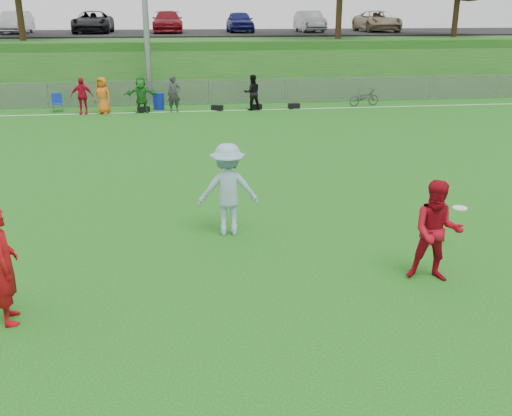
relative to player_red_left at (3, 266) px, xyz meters
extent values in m
plane|color=#185712|center=(4.48, 1.20, -0.96)|extent=(120.00, 120.00, 0.00)
cube|color=white|center=(4.48, 19.20, -0.96)|extent=(60.00, 0.10, 0.01)
cube|color=gray|center=(4.48, 21.20, -0.36)|extent=(58.00, 0.02, 1.20)
cube|color=gray|center=(4.48, 21.20, 0.29)|extent=(58.00, 0.04, 0.04)
cube|color=#195217|center=(4.48, 32.20, 0.54)|extent=(120.00, 18.00, 3.00)
cube|color=black|center=(4.48, 34.20, 2.09)|extent=(120.00, 12.00, 0.10)
imported|color=#ABACB1|center=(-7.52, 33.20, 2.86)|extent=(1.52, 4.37, 1.44)
imported|color=black|center=(-2.52, 33.20, 2.86)|extent=(2.39, 5.18, 1.44)
imported|color=maroon|center=(2.48, 33.20, 2.86)|extent=(2.02, 4.96, 1.44)
imported|color=navy|center=(7.48, 33.20, 2.86)|extent=(1.70, 4.23, 1.44)
imported|color=gray|center=(12.48, 33.20, 2.86)|extent=(1.52, 4.37, 1.44)
imported|color=tan|center=(17.48, 33.20, 2.86)|extent=(2.39, 5.18, 1.44)
imported|color=red|center=(-1.56, 19.20, -0.11)|extent=(1.00, 0.43, 1.69)
imported|color=orange|center=(-0.61, 19.20, -0.11)|extent=(0.98, 0.83, 1.69)
imported|color=#1F7622|center=(1.17, 19.20, -0.11)|extent=(1.59, 0.56, 1.69)
imported|color=#2F2F32|center=(2.70, 19.20, -0.11)|extent=(0.67, 0.48, 1.69)
imported|color=black|center=(6.47, 19.20, -0.11)|extent=(0.88, 0.71, 1.69)
cube|color=black|center=(1.23, 19.30, -0.83)|extent=(0.61, 0.56, 0.26)
cube|color=black|center=(4.76, 19.30, -0.83)|extent=(0.62, 0.48, 0.26)
cube|color=black|center=(6.68, 19.30, -0.83)|extent=(0.59, 0.37, 0.26)
cube|color=black|center=(8.58, 19.30, -0.83)|extent=(0.58, 0.34, 0.26)
imported|color=#A50B10|center=(0.00, 0.00, 0.00)|extent=(0.64, 0.80, 1.92)
imported|color=#A30B1A|center=(7.29, 0.46, -0.02)|extent=(1.10, 0.97, 1.88)
imported|color=#90B1C8|center=(3.80, 3.23, 0.05)|extent=(1.33, 0.78, 2.03)
cylinder|color=silver|center=(8.38, 1.74, -0.07)|extent=(0.29, 0.29, 0.03)
cylinder|color=#0E219C|center=(1.95, 20.01, -0.56)|extent=(0.59, 0.59, 0.80)
cube|color=#0E319F|center=(-2.86, 20.00, -0.58)|extent=(0.56, 0.56, 0.05)
cube|color=#0E319F|center=(-2.90, 20.23, -0.34)|extent=(0.48, 0.13, 0.48)
imported|color=#2F2F31|center=(12.28, 19.66, -0.53)|extent=(1.71, 0.85, 0.86)
camera|label=1|loc=(2.76, -8.48, 3.76)|focal=40.00mm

